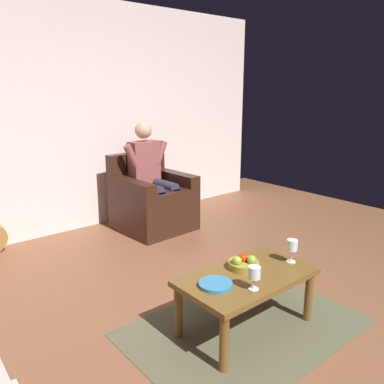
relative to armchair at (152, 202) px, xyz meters
The scene contains 10 objects.
ground_plane 2.56m from the armchair, 74.84° to the left, with size 7.27×7.27×0.00m, color brown.
wall_back 1.36m from the armchair, 42.63° to the right, with size 5.73×0.06×2.70m, color silver.
rug 2.32m from the armchair, 72.14° to the left, with size 1.67×1.15×0.01m, color #505038.
armchair is the anchor object (origin of this frame).
person_seated 0.37m from the armchair, 87.79° to the right, with size 0.63×0.62×1.30m.
coffee_table 2.30m from the armchair, 72.14° to the left, with size 0.98×0.56×0.42m.
wine_glass_near 2.30m from the armchair, 82.44° to the left, with size 0.08×0.08×0.18m.
wine_glass_far 2.51m from the armchair, 70.60° to the left, with size 0.08×0.08×0.16m.
fruit_bowl 2.21m from the armchair, 72.82° to the left, with size 0.22×0.22×0.11m.
decorative_dish 2.39m from the armchair, 65.46° to the left, with size 0.23×0.23×0.02m, color teal.
Camera 1 is at (1.97, 1.43, 1.69)m, focal length 37.02 mm.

